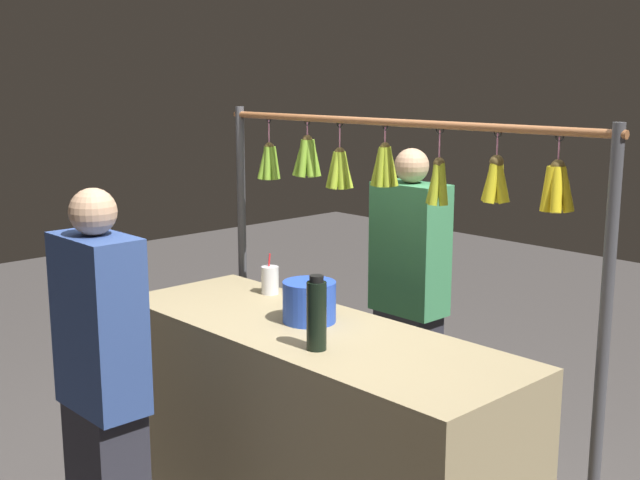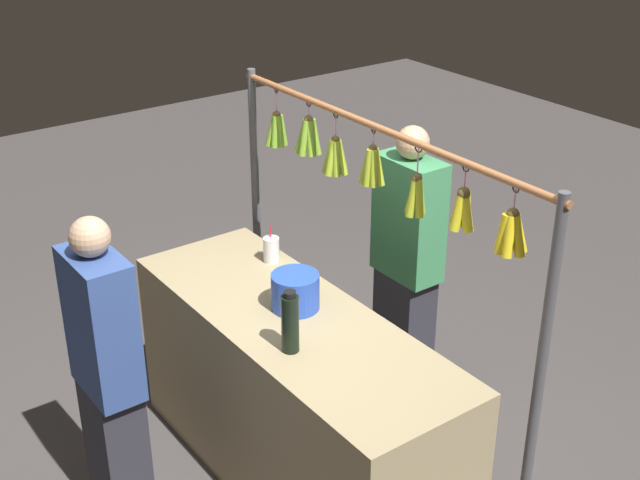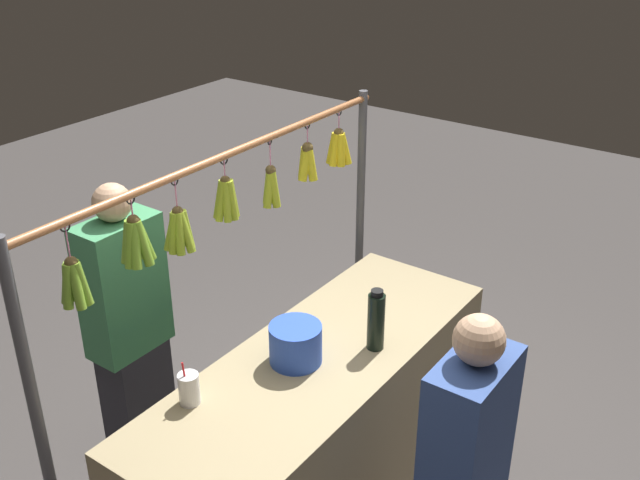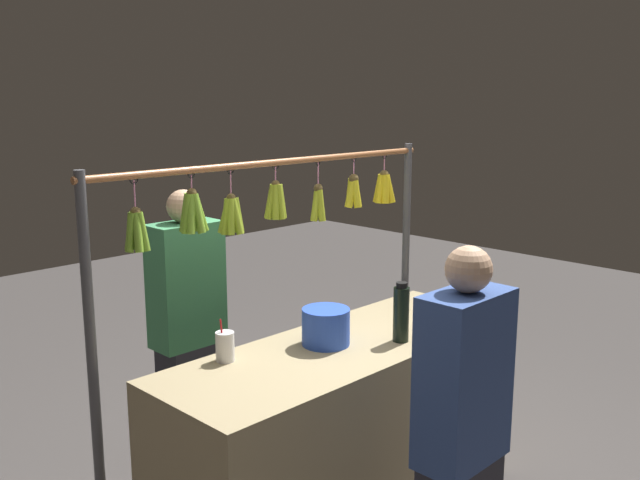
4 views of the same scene
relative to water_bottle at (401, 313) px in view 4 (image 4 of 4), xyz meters
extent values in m
cube|color=tan|center=(0.21, -0.16, -0.59)|extent=(1.90, 0.65, 0.91)
cylinder|color=#4C4C51|center=(-0.82, -0.61, -0.17)|extent=(0.04, 0.04, 1.77)
cylinder|color=#4C4C51|center=(1.23, -0.61, -0.17)|extent=(0.04, 0.04, 1.77)
cylinder|color=#9E6038|center=(0.21, -0.61, 0.68)|extent=(2.11, 0.03, 0.03)
torus|color=black|center=(-0.60, -0.61, 0.66)|extent=(0.04, 0.01, 0.04)
cylinder|color=pink|center=(-0.60, -0.61, 0.60)|extent=(0.01, 0.01, 0.10)
sphere|color=brown|center=(-0.60, -0.61, 0.55)|extent=(0.05, 0.05, 0.05)
cylinder|color=yellow|center=(-0.57, -0.61, 0.47)|extent=(0.07, 0.04, 0.17)
cylinder|color=yellow|center=(-0.58, -0.59, 0.47)|extent=(0.05, 0.06, 0.17)
cylinder|color=yellow|center=(-0.62, -0.59, 0.47)|extent=(0.06, 0.07, 0.17)
cylinder|color=yellow|center=(-0.63, -0.61, 0.47)|extent=(0.08, 0.05, 0.17)
cylinder|color=yellow|center=(-0.62, -0.64, 0.47)|extent=(0.06, 0.08, 0.17)
cylinder|color=yellow|center=(-0.59, -0.64, 0.47)|extent=(0.05, 0.07, 0.17)
torus|color=black|center=(-0.34, -0.61, 0.66)|extent=(0.04, 0.01, 0.04)
cylinder|color=pink|center=(-0.34, -0.61, 0.60)|extent=(0.01, 0.01, 0.11)
sphere|color=brown|center=(-0.34, -0.61, 0.55)|extent=(0.05, 0.05, 0.05)
cylinder|color=gold|center=(-0.32, -0.61, 0.47)|extent=(0.08, 0.04, 0.16)
cylinder|color=gold|center=(-0.34, -0.59, 0.47)|extent=(0.04, 0.07, 0.16)
cylinder|color=gold|center=(-0.36, -0.61, 0.47)|extent=(0.08, 0.04, 0.16)
cylinder|color=gold|center=(-0.34, -0.63, 0.47)|extent=(0.04, 0.06, 0.16)
torus|color=black|center=(-0.07, -0.61, 0.66)|extent=(0.04, 0.01, 0.04)
cylinder|color=pink|center=(-0.07, -0.61, 0.59)|extent=(0.01, 0.01, 0.13)
sphere|color=brown|center=(-0.07, -0.61, 0.52)|extent=(0.05, 0.05, 0.05)
cylinder|color=#A5B426|center=(-0.05, -0.61, 0.44)|extent=(0.08, 0.04, 0.17)
cylinder|color=#A5B426|center=(-0.07, -0.59, 0.44)|extent=(0.04, 0.06, 0.17)
cylinder|color=#A5B426|center=(-0.09, -0.61, 0.44)|extent=(0.06, 0.04, 0.17)
cylinder|color=#A5B426|center=(-0.07, -0.63, 0.44)|extent=(0.04, 0.07, 0.17)
torus|color=black|center=(0.23, -0.61, 0.66)|extent=(0.04, 0.01, 0.04)
cylinder|color=pink|center=(0.23, -0.61, 0.61)|extent=(0.01, 0.01, 0.09)
sphere|color=brown|center=(0.23, -0.61, 0.57)|extent=(0.04, 0.04, 0.04)
cylinder|color=#9BB127|center=(0.25, -0.61, 0.48)|extent=(0.07, 0.04, 0.17)
cylinder|color=#9BB127|center=(0.25, -0.59, 0.48)|extent=(0.06, 0.06, 0.17)
cylinder|color=#9BB127|center=(0.22, -0.58, 0.48)|extent=(0.04, 0.05, 0.17)
cylinder|color=#9BB127|center=(0.20, -0.60, 0.48)|extent=(0.05, 0.04, 0.17)
cylinder|color=#9BB127|center=(0.20, -0.62, 0.48)|extent=(0.07, 0.05, 0.17)
cylinder|color=#9BB127|center=(0.22, -0.64, 0.48)|extent=(0.04, 0.06, 0.17)
cylinder|color=#9BB127|center=(0.24, -0.63, 0.48)|extent=(0.05, 0.06, 0.17)
torus|color=black|center=(0.50, -0.61, 0.66)|extent=(0.04, 0.01, 0.04)
cylinder|color=pink|center=(0.50, -0.61, 0.59)|extent=(0.01, 0.01, 0.12)
sphere|color=brown|center=(0.50, -0.61, 0.53)|extent=(0.04, 0.04, 0.04)
cylinder|color=#91AE28|center=(0.53, -0.61, 0.45)|extent=(0.06, 0.04, 0.17)
cylinder|color=#91AE28|center=(0.52, -0.59, 0.45)|extent=(0.06, 0.06, 0.17)
cylinder|color=#91AE28|center=(0.50, -0.58, 0.45)|extent=(0.04, 0.07, 0.17)
cylinder|color=#91AE28|center=(0.48, -0.60, 0.45)|extent=(0.06, 0.05, 0.17)
cylinder|color=#91AE28|center=(0.47, -0.62, 0.45)|extent=(0.08, 0.05, 0.17)
cylinder|color=#91AE28|center=(0.49, -0.64, 0.45)|extent=(0.04, 0.07, 0.17)
cylinder|color=#91AE28|center=(0.52, -0.63, 0.45)|extent=(0.06, 0.07, 0.17)
torus|color=black|center=(0.72, -0.61, 0.66)|extent=(0.04, 0.01, 0.04)
cylinder|color=pink|center=(0.72, -0.61, 0.61)|extent=(0.01, 0.01, 0.08)
sphere|color=brown|center=(0.72, -0.61, 0.57)|extent=(0.05, 0.05, 0.05)
cylinder|color=#74A42B|center=(0.75, -0.61, 0.49)|extent=(0.07, 0.04, 0.18)
cylinder|color=#74A42B|center=(0.74, -0.59, 0.49)|extent=(0.07, 0.07, 0.18)
cylinder|color=#74A42B|center=(0.71, -0.58, 0.49)|extent=(0.05, 0.07, 0.18)
cylinder|color=#74A42B|center=(0.69, -0.60, 0.49)|extent=(0.08, 0.05, 0.18)
cylinder|color=#74A42B|center=(0.69, -0.63, 0.49)|extent=(0.07, 0.06, 0.18)
cylinder|color=#74A42B|center=(0.71, -0.64, 0.49)|extent=(0.04, 0.06, 0.18)
cylinder|color=#74A42B|center=(0.74, -0.64, 0.49)|extent=(0.05, 0.06, 0.18)
torus|color=black|center=(1.00, -0.61, 0.66)|extent=(0.04, 0.01, 0.04)
cylinder|color=pink|center=(1.00, -0.61, 0.59)|extent=(0.01, 0.01, 0.13)
sphere|color=brown|center=(1.00, -0.61, 0.52)|extent=(0.05, 0.05, 0.05)
cylinder|color=#73A42B|center=(1.03, -0.61, 0.44)|extent=(0.06, 0.04, 0.17)
cylinder|color=#73A42B|center=(1.01, -0.59, 0.44)|extent=(0.05, 0.07, 0.17)
cylinder|color=#73A42B|center=(0.99, -0.59, 0.44)|extent=(0.05, 0.06, 0.17)
cylinder|color=#73A42B|center=(0.97, -0.61, 0.44)|extent=(0.06, 0.04, 0.17)
cylinder|color=#73A42B|center=(0.99, -0.63, 0.44)|extent=(0.05, 0.05, 0.17)
cylinder|color=#73A42B|center=(1.01, -0.63, 0.44)|extent=(0.05, 0.06, 0.17)
cylinder|color=black|center=(0.00, 0.00, -0.01)|extent=(0.08, 0.08, 0.26)
cylinder|color=black|center=(0.00, 0.00, 0.14)|extent=(0.05, 0.05, 0.02)
cylinder|color=blue|center=(0.28, -0.22, -0.05)|extent=(0.22, 0.22, 0.17)
cylinder|color=silver|center=(0.73, -0.38, -0.07)|extent=(0.08, 0.08, 0.13)
cylinder|color=red|center=(0.75, -0.38, -0.04)|extent=(0.01, 0.03, 0.19)
cube|color=#2D2D38|center=(0.46, -1.06, -0.68)|extent=(0.30, 0.20, 0.75)
cube|color=#3F8C59|center=(0.46, -1.06, 0.03)|extent=(0.37, 0.20, 0.65)
sphere|color=tan|center=(0.46, -1.06, 0.44)|extent=(0.17, 0.17, 0.17)
cube|color=#334C8C|center=(0.45, 0.64, 0.00)|extent=(0.37, 0.20, 0.64)
sphere|color=tan|center=(0.45, 0.64, 0.40)|extent=(0.17, 0.17, 0.17)
camera|label=1|loc=(-2.12, 1.97, 0.86)|focal=45.55mm
camera|label=2|loc=(-2.54, 1.70, 1.87)|focal=48.11mm
camera|label=3|loc=(2.31, 1.37, 1.71)|focal=41.84mm
camera|label=4|loc=(2.53, 1.96, 1.00)|focal=40.00mm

